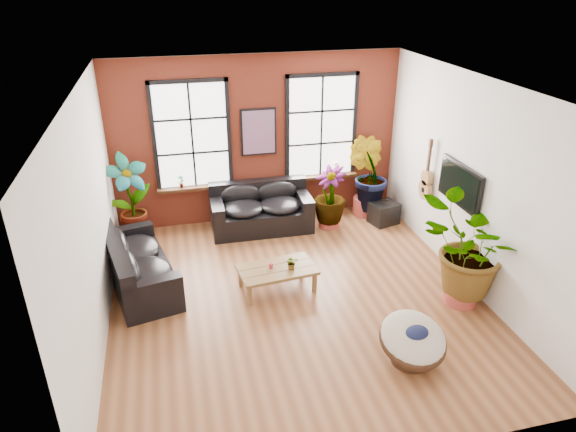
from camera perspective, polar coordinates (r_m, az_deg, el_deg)
The scene contains 19 objects.
room at distance 7.95m, azimuth 0.77°, elevation 1.83°, with size 6.04×6.54×3.54m.
sofa_back at distance 10.77m, azimuth -3.07°, elevation 0.81°, with size 2.09×1.04×0.95m.
sofa_left at distance 9.17m, azimuth -16.50°, elevation -5.31°, with size 1.40×2.38×0.88m.
coffee_table at distance 8.73m, azimuth -1.23°, elevation -6.07°, with size 1.36×0.87×0.50m.
papasan_chair at distance 7.46m, azimuth 13.70°, elevation -13.26°, with size 1.06×1.07×0.71m.
poster at distance 10.67m, azimuth -3.29°, elevation 9.30°, with size 0.74×0.06×0.98m.
tv_wall_unit at distance 9.50m, azimuth 17.51°, elevation 3.38°, with size 0.13×1.86×1.20m.
media_box at distance 11.22m, azimuth 10.61°, elevation 0.33°, with size 0.66×0.59×0.46m.
pot_back_left at distance 10.68m, azimuth -16.42°, elevation -1.98°, with size 0.66×0.66×0.37m.
pot_back_right at distance 11.58m, azimuth 8.56°, elevation 1.15°, with size 0.55×0.55×0.39m.
pot_right_wall at distance 8.96m, azimuth 18.64°, elevation -7.95°, with size 0.72×0.72×0.40m.
pot_mid at distance 10.96m, azimuth 4.57°, elevation -0.32°, with size 0.54×0.54×0.33m.
floor_plant_back_left at distance 10.37m, azimuth -17.16°, elevation 2.06°, with size 0.89×0.61×1.70m, color #245817.
floor_plant_back_right at distance 11.26m, azimuth 8.84°, elevation 4.55°, with size 0.88×0.71×1.59m, color #245817.
floor_plant_right_wall at distance 8.56m, azimuth 19.47°, elevation -3.59°, with size 1.48×1.28×1.65m, color #245817.
floor_plant_mid at distance 10.68m, azimuth 4.69°, elevation 2.37°, with size 0.68×0.68×1.21m, color #245817.
table_plant at distance 8.63m, azimuth 0.42°, elevation -5.21°, with size 0.20×0.18×0.23m, color #245817.
sill_plant_left at distance 10.76m, azimuth -11.80°, elevation 3.78°, with size 0.14×0.10×0.27m, color #245817.
sill_plant_right at distance 11.32m, azimuth 5.40°, elevation 5.33°, with size 0.15×0.15×0.27m, color #245817.
Camera 1 is at (-1.80, -6.89, 4.98)m, focal length 32.00 mm.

